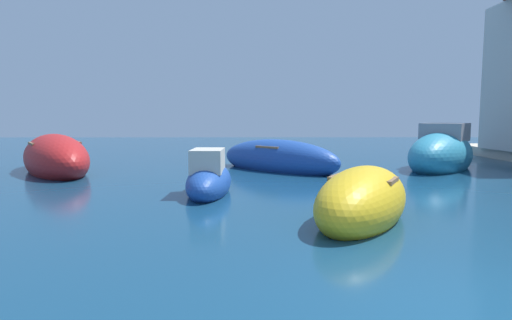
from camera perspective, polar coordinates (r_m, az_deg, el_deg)
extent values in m
ellipsoid|color=gold|center=(9.10, 14.38, -5.50)|extent=(3.35, 4.27, 1.47)
cube|color=brown|center=(9.02, 14.45, -2.50)|extent=(1.53, 1.33, 0.08)
ellipsoid|color=#1E479E|center=(17.10, 3.01, 0.12)|extent=(5.51, 5.38, 1.62)
cube|color=brown|center=(17.05, 3.02, 1.88)|extent=(1.85, 1.86, 0.08)
ellipsoid|color=#B21E1E|center=(18.15, -25.75, 0.16)|extent=(5.29, 6.38, 1.95)
cube|color=brown|center=(18.10, -25.84, 2.13)|extent=(2.13, 2.00, 0.08)
ellipsoid|color=#1E479E|center=(12.05, -6.41, -3.06)|extent=(1.31, 3.54, 1.10)
cube|color=beige|center=(11.69, -6.63, -0.10)|extent=(0.88, 1.33, 0.65)
ellipsoid|color=teal|center=(19.12, 24.02, 0.54)|extent=(5.06, 5.61, 2.00)
cube|color=gray|center=(19.48, 24.44, 3.50)|extent=(2.47, 2.51, 0.76)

